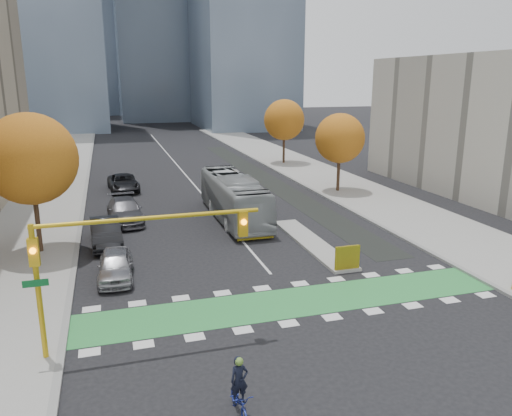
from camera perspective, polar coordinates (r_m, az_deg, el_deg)
ground at (r=22.28m, az=5.86°, el=-12.21°), size 300.00×300.00×0.00m
sidewalk_west at (r=39.99m, az=-24.26°, el=-1.11°), size 7.00×120.00×0.15m
sidewalk_east at (r=44.94m, az=12.13°, el=1.49°), size 7.00×120.00×0.15m
curb_west at (r=39.64m, az=-19.26°, el=-0.76°), size 0.30×120.00×0.16m
curb_east at (r=43.39m, az=8.07°, el=1.21°), size 0.30×120.00×0.16m
bike_crossing at (r=23.52m, az=4.45°, el=-10.64°), size 20.00×3.00×0.01m
centre_line at (r=59.68m, az=-8.91°, el=4.77°), size 0.15×70.00×0.01m
bike_lane_paint at (r=51.65m, az=0.93°, el=3.43°), size 2.50×50.00×0.01m
median_island at (r=31.36m, az=6.39°, el=-3.97°), size 1.60×10.00×0.16m
hazard_board at (r=27.03m, az=10.40°, el=-5.59°), size 1.40×0.12×1.30m
tree_west at (r=30.92m, az=-24.37°, el=5.12°), size 5.20×5.20×8.22m
tree_east_near at (r=45.20m, az=9.56°, el=7.86°), size 4.40×4.40×7.08m
tree_east_far at (r=60.04m, az=3.24°, el=10.02°), size 4.80×4.80×7.65m
traffic_signal_west at (r=18.78m, az=-16.22°, el=-4.59°), size 8.53×0.56×5.20m
cyclist at (r=16.21m, az=-1.91°, el=-20.69°), size 0.65×1.72×1.97m
bus at (r=36.38m, az=-2.56°, el=1.24°), size 2.72×11.60×3.23m
parked_car_a at (r=26.71m, az=-15.77°, el=-6.31°), size 1.96×4.40×1.47m
parked_car_b at (r=32.09m, az=-16.82°, el=-2.69°), size 2.04×5.10×1.65m
parked_car_c at (r=36.92m, az=-14.76°, el=-0.31°), size 2.62×5.80×1.65m
parked_car_d at (r=47.23m, az=-14.92°, el=2.80°), size 2.90×5.60×1.51m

